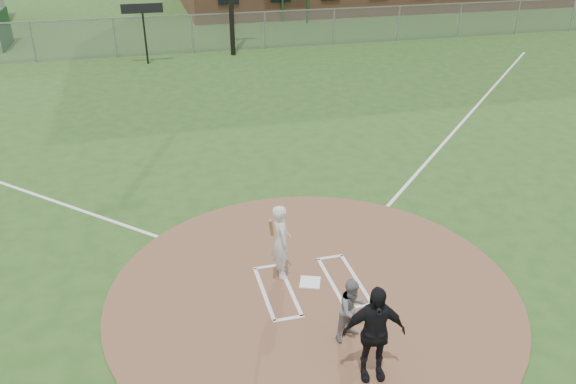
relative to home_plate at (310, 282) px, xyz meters
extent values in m
plane|color=#284E1A|center=(-0.01, -0.24, -0.03)|extent=(140.00, 140.00, 0.00)
cylinder|color=brown|center=(-0.01, -0.24, -0.02)|extent=(8.40, 8.40, 0.02)
cube|color=white|center=(0.00, 0.00, 0.00)|extent=(0.54, 0.54, 0.03)
cube|color=white|center=(8.99, 8.76, -0.03)|extent=(17.04, 17.04, 0.01)
imported|color=slate|center=(0.24, -1.77, 0.61)|extent=(0.73, 0.65, 1.24)
imported|color=black|center=(0.23, -2.73, 0.87)|extent=(1.10, 0.60, 1.78)
cube|color=white|center=(-1.01, -0.09, -0.01)|extent=(0.08, 1.80, 0.01)
cube|color=white|center=(-0.46, -0.09, -0.01)|extent=(0.08, 1.80, 0.01)
cube|color=white|center=(-0.73, 0.81, -0.01)|extent=(0.62, 0.08, 0.01)
cube|color=white|center=(-0.73, -0.99, -0.01)|extent=(0.62, 0.08, 0.01)
cube|color=white|center=(0.99, -0.09, -0.01)|extent=(0.08, 1.80, 0.01)
cube|color=white|center=(0.44, -0.09, -0.01)|extent=(0.08, 1.80, 0.01)
cube|color=white|center=(0.71, 0.81, -0.01)|extent=(0.62, 0.08, 0.01)
cube|color=white|center=(0.71, -0.99, -0.01)|extent=(0.62, 0.08, 0.01)
imported|color=silver|center=(-0.50, 0.46, 0.82)|extent=(0.42, 0.62, 1.66)
cylinder|color=#92613A|center=(-0.80, 0.06, 1.42)|extent=(0.24, 0.59, 0.70)
cube|color=slate|center=(-0.01, 21.76, 0.97)|extent=(56.00, 0.03, 2.00)
cube|color=gray|center=(-0.01, 21.76, 1.97)|extent=(56.00, 0.06, 0.06)
cube|color=gray|center=(-0.01, 21.76, 0.97)|extent=(56.08, 0.08, 2.00)
cube|color=#194728|center=(-10.01, 25.96, 0.97)|extent=(0.08, 3.20, 2.00)
cylinder|color=black|center=(-2.51, 19.96, 1.27)|extent=(0.10, 0.10, 2.60)
cube|color=black|center=(-2.51, 19.96, 2.67)|extent=(2.00, 0.10, 0.45)
camera|label=1|loc=(-2.92, -9.18, 7.00)|focal=35.00mm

